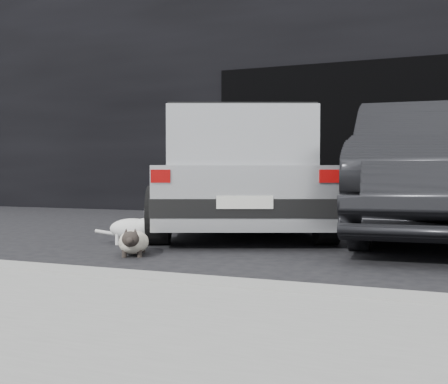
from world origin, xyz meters
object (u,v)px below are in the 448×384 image
at_px(silver_hatchback, 239,168).
at_px(cat_siamese, 133,242).
at_px(second_car, 434,169).
at_px(cat_white, 136,228).

relative_size(silver_hatchback, cat_siamese, 6.09).
bearing_deg(second_car, cat_white, -151.34).
bearing_deg(cat_white, cat_siamese, 19.07).
height_order(second_car, cat_white, second_car).
relative_size(silver_hatchback, cat_white, 5.91).
bearing_deg(cat_siamese, silver_hatchback, -118.81).
relative_size(second_car, cat_white, 6.47).
xyz_separation_m(silver_hatchback, second_car, (2.31, 0.20, -0.02)).
xyz_separation_m(cat_siamese, cat_white, (-0.38, 0.68, 0.05)).
bearing_deg(silver_hatchback, second_car, -17.05).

